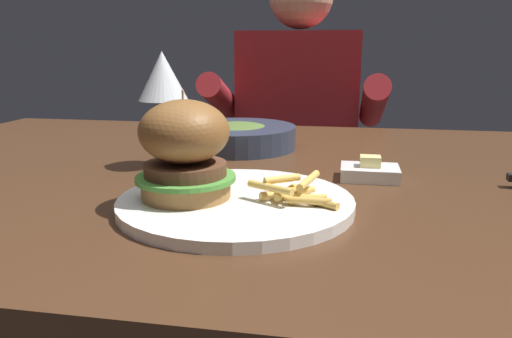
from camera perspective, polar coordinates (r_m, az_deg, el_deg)
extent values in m
cube|color=#472B19|center=(0.83, -2.43, -1.29)|extent=(1.42, 0.95, 0.04)
cylinder|color=#472B19|center=(1.57, -22.85, -9.25)|extent=(0.06, 0.06, 0.70)
cylinder|color=white|center=(0.62, -2.31, -3.87)|extent=(0.29, 0.29, 0.01)
cylinder|color=#9E6B38|center=(0.63, -7.99, -2.22)|extent=(0.11, 0.11, 0.02)
cylinder|color=#4C9338|center=(0.62, -8.03, -0.98)|extent=(0.12, 0.12, 0.01)
cylinder|color=brown|center=(0.62, -8.07, 0.00)|extent=(0.10, 0.10, 0.02)
ellipsoid|color=brown|center=(0.61, -8.21, 4.26)|extent=(0.11, 0.11, 0.08)
cylinder|color=#CCB78C|center=(0.61, -8.30, 6.59)|extent=(0.00, 0.00, 0.05)
cylinder|color=gold|center=(0.59, 6.95, -3.72)|extent=(0.05, 0.04, 0.01)
cylinder|color=gold|center=(0.59, 6.13, -3.64)|extent=(0.05, 0.01, 0.01)
cylinder|color=gold|center=(0.62, 3.66, -2.53)|extent=(0.05, 0.03, 0.01)
cylinder|color=#E0B251|center=(0.60, 5.65, -3.31)|extent=(0.05, 0.02, 0.01)
cylinder|color=#EABC5B|center=(0.62, 3.63, -2.73)|extent=(0.07, 0.05, 0.01)
cylinder|color=#E0B251|center=(0.61, 3.43, -2.65)|extent=(0.02, 0.05, 0.01)
cylinder|color=gold|center=(0.62, 2.06, -2.41)|extent=(0.03, 0.05, 0.01)
cylinder|color=#E0B251|center=(0.59, 1.64, -2.14)|extent=(0.06, 0.04, 0.01)
cylinder|color=#E0B251|center=(0.62, 6.02, -1.29)|extent=(0.02, 0.07, 0.01)
cylinder|color=#EABC5B|center=(0.61, 3.00, -1.16)|extent=(0.04, 0.03, 0.01)
cylinder|color=silver|center=(0.85, -10.18, 0.41)|extent=(0.07, 0.07, 0.00)
cylinder|color=silver|center=(0.84, -10.34, 4.09)|extent=(0.01, 0.01, 0.11)
cone|color=silver|center=(0.83, -10.62, 10.42)|extent=(0.08, 0.08, 0.08)
cube|color=white|center=(0.78, 12.86, -0.43)|extent=(0.09, 0.07, 0.02)
cube|color=#F4E58C|center=(0.77, 12.94, 0.87)|extent=(0.03, 0.03, 0.02)
cylinder|color=#2D384C|center=(0.99, -2.23, 3.69)|extent=(0.23, 0.23, 0.04)
ellipsoid|color=#4C662D|center=(0.99, -2.24, 4.60)|extent=(0.13, 0.13, 0.02)
cube|color=#282833|center=(1.70, 4.54, -10.80)|extent=(0.30, 0.22, 0.46)
cube|color=maroon|center=(1.56, 4.89, 5.81)|extent=(0.36, 0.20, 0.52)
cylinder|color=maroon|center=(1.51, -3.79, 7.87)|extent=(0.07, 0.34, 0.18)
cylinder|color=maroon|center=(1.47, 13.28, 7.35)|extent=(0.07, 0.34, 0.18)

